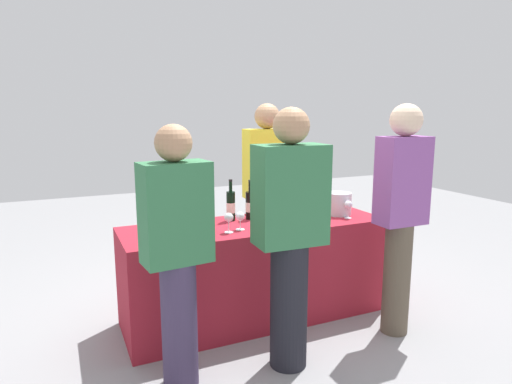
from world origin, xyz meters
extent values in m
plane|color=gray|center=(0.00, 0.00, 0.00)|extent=(12.00, 12.00, 0.00)
cube|color=maroon|center=(0.00, 0.00, 0.39)|extent=(2.08, 0.67, 0.78)
cylinder|color=black|center=(-0.38, 0.15, 0.88)|extent=(0.08, 0.08, 0.20)
cylinder|color=black|center=(-0.38, 0.15, 1.02)|extent=(0.03, 0.03, 0.07)
cylinder|color=gold|center=(-0.38, 0.15, 1.06)|extent=(0.03, 0.03, 0.02)
cylinder|color=silver|center=(-0.38, 0.15, 0.87)|extent=(0.08, 0.08, 0.07)
cylinder|color=black|center=(-0.15, 0.16, 0.90)|extent=(0.07, 0.07, 0.24)
cylinder|color=black|center=(-0.15, 0.16, 1.06)|extent=(0.03, 0.03, 0.08)
cylinder|color=black|center=(-0.15, 0.16, 1.11)|extent=(0.03, 0.03, 0.02)
cylinder|color=silver|center=(-0.15, 0.16, 0.89)|extent=(0.07, 0.07, 0.08)
cylinder|color=black|center=(0.02, 0.15, 0.89)|extent=(0.08, 0.08, 0.22)
cylinder|color=black|center=(0.02, 0.15, 1.05)|extent=(0.03, 0.03, 0.08)
cylinder|color=black|center=(0.02, 0.15, 1.09)|extent=(0.03, 0.03, 0.02)
cylinder|color=silver|center=(0.02, 0.15, 0.88)|extent=(0.08, 0.08, 0.08)
cylinder|color=black|center=(0.50, 0.07, 0.89)|extent=(0.07, 0.07, 0.21)
cylinder|color=black|center=(0.50, 0.07, 1.03)|extent=(0.03, 0.03, 0.08)
cylinder|color=black|center=(0.50, 0.07, 1.08)|extent=(0.03, 0.03, 0.02)
cylinder|color=silver|center=(0.50, 0.07, 0.88)|extent=(0.07, 0.07, 0.07)
cylinder|color=silver|center=(-0.64, -0.12, 0.78)|extent=(0.06, 0.06, 0.00)
cylinder|color=silver|center=(-0.64, -0.12, 0.82)|extent=(0.01, 0.01, 0.08)
sphere|color=silver|center=(-0.64, -0.12, 0.89)|extent=(0.07, 0.07, 0.07)
cylinder|color=silver|center=(-0.29, -0.16, 0.78)|extent=(0.07, 0.07, 0.00)
cylinder|color=silver|center=(-0.29, -0.16, 0.82)|extent=(0.01, 0.01, 0.08)
sphere|color=silver|center=(-0.29, -0.16, 0.89)|extent=(0.07, 0.07, 0.07)
sphere|color=#590C19|center=(-0.29, -0.16, 0.88)|extent=(0.04, 0.04, 0.04)
cylinder|color=silver|center=(-0.19, -0.13, 0.78)|extent=(0.07, 0.07, 0.00)
cylinder|color=silver|center=(-0.19, -0.13, 0.82)|extent=(0.01, 0.01, 0.07)
sphere|color=silver|center=(-0.19, -0.13, 0.88)|extent=(0.07, 0.07, 0.07)
sphere|color=#590C19|center=(-0.19, -0.13, 0.87)|extent=(0.04, 0.04, 0.04)
cylinder|color=silver|center=(0.49, -0.06, 0.78)|extent=(0.07, 0.07, 0.00)
cylinder|color=silver|center=(0.49, -0.06, 0.82)|extent=(0.01, 0.01, 0.07)
sphere|color=silver|center=(0.49, -0.06, 0.89)|extent=(0.06, 0.06, 0.06)
cylinder|color=silver|center=(0.76, -0.16, 0.78)|extent=(0.06, 0.06, 0.00)
cylinder|color=silver|center=(0.76, -0.16, 0.82)|extent=(0.01, 0.01, 0.08)
sphere|color=silver|center=(0.76, -0.16, 0.89)|extent=(0.07, 0.07, 0.07)
sphere|color=#590C19|center=(0.76, -0.16, 0.88)|extent=(0.04, 0.04, 0.04)
cylinder|color=silver|center=(0.76, -0.02, 0.88)|extent=(0.21, 0.21, 0.19)
cylinder|color=#3F3351|center=(0.38, 0.59, 0.42)|extent=(0.22, 0.22, 0.85)
cube|color=yellow|center=(0.38, 0.59, 1.17)|extent=(0.42, 0.25, 0.64)
sphere|color=tan|center=(0.38, 0.59, 1.60)|extent=(0.23, 0.23, 0.23)
cylinder|color=#3F3351|center=(-0.79, -0.64, 0.39)|extent=(0.22, 0.22, 0.78)
cube|color=#337247|center=(-0.79, -0.64, 1.08)|extent=(0.41, 0.26, 0.59)
sphere|color=tan|center=(-0.79, -0.64, 1.48)|extent=(0.21, 0.21, 0.21)
cylinder|color=black|center=(-0.09, -0.72, 0.41)|extent=(0.24, 0.24, 0.83)
cube|color=#337247|center=(-0.09, -0.72, 1.14)|extent=(0.45, 0.26, 0.62)
sphere|color=tan|center=(-0.09, -0.72, 1.56)|extent=(0.22, 0.22, 0.22)
cylinder|color=brown|center=(0.85, -0.66, 0.42)|extent=(0.20, 0.20, 0.84)
cube|color=#8C4C99|center=(0.85, -0.66, 1.16)|extent=(0.36, 0.20, 0.63)
sphere|color=beige|center=(0.85, -0.66, 1.59)|extent=(0.23, 0.23, 0.23)
camera|label=1|loc=(-1.40, -3.09, 1.66)|focal=31.25mm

